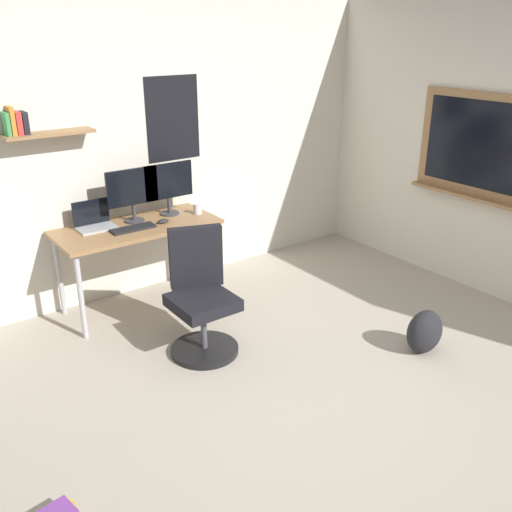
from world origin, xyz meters
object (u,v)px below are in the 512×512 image
at_px(laptop, 94,222).
at_px(computer_mouse, 163,221).
at_px(backpack, 425,332).
at_px(keyboard, 133,228).
at_px(coffee_mug, 197,209).
at_px(desk, 137,234).
at_px(office_chair, 201,301).
at_px(monitor_secondary, 169,185).
at_px(monitor_primary, 133,191).

distance_m(laptop, computer_mouse, 0.57).
bearing_deg(backpack, computer_mouse, 121.69).
xyz_separation_m(keyboard, computer_mouse, (0.28, -0.00, 0.01)).
height_order(keyboard, coffee_mug, coffee_mug).
relative_size(keyboard, computer_mouse, 3.56).
bearing_deg(laptop, backpack, -51.51).
distance_m(desk, computer_mouse, 0.25).
bearing_deg(coffee_mug, office_chair, -120.11).
height_order(laptop, backpack, laptop).
bearing_deg(desk, keyboard, -131.12).
bearing_deg(monitor_secondary, monitor_primary, 180.00).
height_order(computer_mouse, coffee_mug, coffee_mug).
xyz_separation_m(desk, backpack, (1.39, -1.98, -0.50)).
distance_m(office_chair, monitor_primary, 1.21).
height_order(laptop, computer_mouse, laptop).
bearing_deg(backpack, desk, 124.98).
height_order(monitor_secondary, backpack, monitor_secondary).
bearing_deg(keyboard, monitor_primary, 60.23).
bearing_deg(office_chair, monitor_primary, 91.12).
xyz_separation_m(monitor_secondary, backpack, (1.01, -2.08, -0.85)).
bearing_deg(keyboard, office_chair, -81.89).
relative_size(keyboard, coffee_mug, 4.02).
xyz_separation_m(office_chair, keyboard, (-0.12, 0.86, 0.36)).
relative_size(laptop, computer_mouse, 2.98).
xyz_separation_m(computer_mouse, backpack, (1.18, -1.90, -0.60)).
relative_size(laptop, keyboard, 0.84).
height_order(monitor_secondary, coffee_mug, monitor_secondary).
height_order(monitor_primary, coffee_mug, monitor_primary).
height_order(desk, laptop, laptop).
relative_size(desk, monitor_primary, 2.94).
bearing_deg(computer_mouse, coffee_mug, 7.67).
bearing_deg(keyboard, computer_mouse, -0.00).
bearing_deg(coffee_mug, monitor_primary, 166.76).
bearing_deg(monitor_secondary, keyboard, -158.03).
height_order(laptop, monitor_primary, monitor_primary).
distance_m(desk, coffee_mug, 0.60).
bearing_deg(coffee_mug, monitor_secondary, 148.09).
relative_size(laptop, monitor_primary, 0.67).
bearing_deg(laptop, keyboard, -43.56).
xyz_separation_m(laptop, coffee_mug, (0.89, -0.18, -0.01)).
height_order(office_chair, backpack, office_chair).
distance_m(laptop, backpack, 2.80).
distance_m(office_chair, backpack, 1.71).
bearing_deg(desk, backpack, -55.02).
xyz_separation_m(monitor_primary, monitor_secondary, (0.34, 0.00, 0.00)).
height_order(laptop, monitor_secondary, monitor_secondary).
height_order(office_chair, monitor_secondary, monitor_secondary).
bearing_deg(backpack, monitor_secondary, 115.90).
height_order(monitor_primary, computer_mouse, monitor_primary).
relative_size(keyboard, backpack, 1.07).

